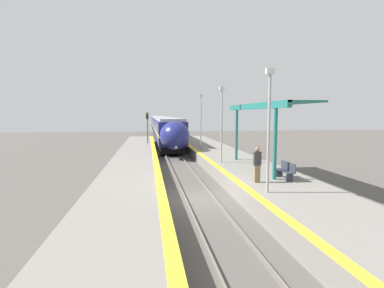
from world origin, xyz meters
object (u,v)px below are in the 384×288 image
object	(u,v)px
train	(161,125)
lamppost_near	(269,122)
platform_bench	(286,170)
lamppost_far	(201,118)
person_waiting	(257,164)
railway_signal	(147,128)
lamppost_mid	(222,119)

from	to	relation	value
train	lamppost_near	bearing A→B (deg)	-86.71
platform_bench	lamppost_near	size ratio (longest dim) A/B	0.30
train	lamppost_far	size ratio (longest dim) A/B	11.80
lamppost_far	person_waiting	bearing A→B (deg)	-89.03
platform_bench	lamppost_far	world-z (taller)	lamppost_far
person_waiting	railway_signal	size ratio (longest dim) A/B	0.40
lamppost_far	lamppost_near	bearing A→B (deg)	-90.00
train	lamppost_mid	size ratio (longest dim) A/B	11.80
lamppost_near	lamppost_far	world-z (taller)	same
lamppost_far	railway_signal	bearing A→B (deg)	128.06
train	lamppost_near	world-z (taller)	lamppost_near
person_waiting	lamppost_far	size ratio (longest dim) A/B	0.33
person_waiting	lamppost_mid	bearing A→B (deg)	92.23
platform_bench	train	bearing A→B (deg)	96.15
person_waiting	lamppost_near	distance (m)	2.85
platform_bench	person_waiting	xyz separation A→B (m)	(-1.77, -0.49, 0.45)
lamppost_near	railway_signal	bearing A→B (deg)	102.58
platform_bench	person_waiting	bearing A→B (deg)	-164.43
railway_signal	lamppost_near	xyz separation A→B (m)	(5.12, -22.97, 1.19)
lamppost_far	platform_bench	bearing A→B (deg)	-81.82
lamppost_near	lamppost_far	distance (m)	16.42
person_waiting	railway_signal	xyz separation A→B (m)	(-5.37, 21.06, 0.92)
railway_signal	lamppost_far	distance (m)	8.40
train	lamppost_far	distance (m)	28.96
railway_signal	lamppost_near	distance (m)	23.56
train	person_waiting	distance (m)	43.40
person_waiting	railway_signal	world-z (taller)	railway_signal
lamppost_mid	lamppost_far	xyz separation A→B (m)	(0.00, 8.21, 0.00)
railway_signal	lamppost_near	world-z (taller)	lamppost_near
lamppost_mid	railway_signal	bearing A→B (deg)	109.15
lamppost_near	platform_bench	bearing A→B (deg)	50.01
railway_signal	lamppost_far	xyz separation A→B (m)	(5.12, -6.54, 1.19)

